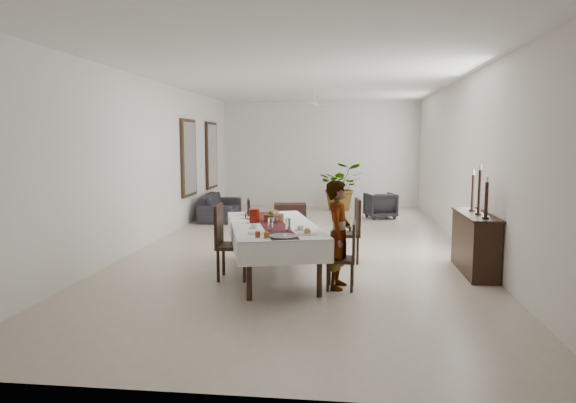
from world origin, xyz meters
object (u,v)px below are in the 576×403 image
Objects in this scene: dining_table_top at (273,226)px; sofa at (221,206)px; sideboard_body at (475,244)px; woman at (338,235)px; red_pitcher at (254,216)px.

sofa is at bearing 95.97° from dining_table_top.
sofa is (-2.17, 5.48, -0.44)m from dining_table_top.
woman is at bearing -152.57° from sideboard_body.
sideboard_body is 7.21m from sofa.
red_pitcher is at bearing -172.62° from sideboard_body.
dining_table_top is 3.11m from sideboard_body.
sideboard_body is 0.69× the size of sofa.
sideboard_body is (2.06, 1.07, -0.30)m from woman.
red_pitcher is at bearing 70.93° from woman.
red_pitcher is 0.14× the size of sideboard_body.
sofa is (-3.15, 6.04, -0.43)m from woman.
woman is 1.00× the size of sideboard_body.
red_pitcher reaches higher than dining_table_top.
sofa is (-5.22, 4.97, -0.13)m from sideboard_body.
red_pitcher reaches higher than sideboard_body.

